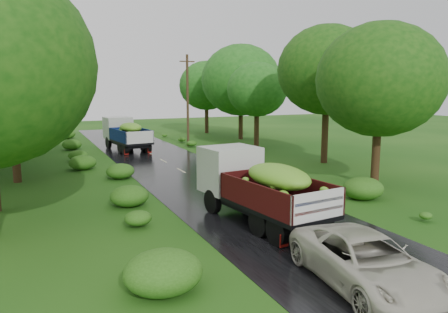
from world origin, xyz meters
TOP-DOWN VIEW (x-y plane):
  - ground at (0.00, 0.00)m, footprint 120.00×120.00m
  - road at (0.00, 5.00)m, footprint 6.50×80.00m
  - road_lines at (0.00, 6.00)m, footprint 0.12×69.60m
  - truck_near at (-0.58, 5.01)m, footprint 3.04×6.68m
  - truck_far at (-1.32, 26.52)m, footprint 2.98×6.50m
  - car at (-0.69, -1.30)m, footprint 2.91×5.27m
  - utility_pole at (4.25, 26.71)m, footprint 1.40×0.24m
  - trees_right at (9.66, 22.24)m, footprint 6.53×31.96m
  - shrubs at (0.00, 14.00)m, footprint 11.90×44.00m

SIDE VIEW (x-z plane):
  - ground at x=0.00m, z-range 0.00..0.00m
  - road at x=0.00m, z-range 0.00..0.02m
  - road_lines at x=0.00m, z-range 0.02..0.02m
  - shrubs at x=0.00m, z-range 0.00..0.70m
  - car at x=-0.69m, z-range 0.02..1.42m
  - truck_far at x=-1.32m, z-range 0.17..2.81m
  - truck_near at x=-0.58m, z-range 0.18..2.89m
  - utility_pole at x=4.25m, z-range 0.12..8.09m
  - trees_right at x=9.66m, z-range 1.63..9.62m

